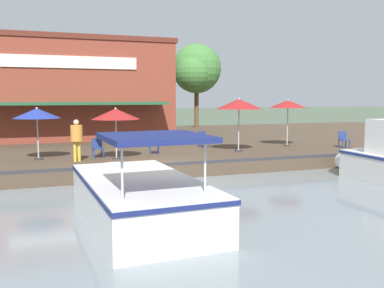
% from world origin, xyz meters
% --- Properties ---
extents(ground_plane, '(220.00, 220.00, 0.00)m').
position_xyz_m(ground_plane, '(0.00, 0.00, 0.00)').
color(ground_plane, '#4C5B47').
extents(quay_deck, '(22.00, 56.00, 0.60)m').
position_xyz_m(quay_deck, '(-11.00, 0.00, 0.30)').
color(quay_deck, '#4C3D2D').
rests_on(quay_deck, ground).
extents(quay_edge_fender, '(0.20, 50.40, 0.10)m').
position_xyz_m(quay_edge_fender, '(-0.10, 0.00, 0.65)').
color(quay_edge_fender, '#2D2D33').
rests_on(quay_edge_fender, quay_deck).
extents(waterfront_restaurant, '(9.33, 12.90, 6.33)m').
position_xyz_m(waterfront_restaurant, '(-13.97, -2.47, 3.77)').
color(waterfront_restaurant, brown).
rests_on(waterfront_restaurant, quay_deck).
extents(patio_umbrella_near_quay_edge, '(2.26, 2.26, 2.61)m').
position_xyz_m(patio_umbrella_near_quay_edge, '(-3.18, 4.85, 2.92)').
color(patio_umbrella_near_quay_edge, '#B7B7B7').
rests_on(patio_umbrella_near_quay_edge, quay_deck).
extents(patio_umbrella_mid_patio_right, '(2.06, 2.06, 2.21)m').
position_xyz_m(patio_umbrella_mid_patio_right, '(-2.55, -1.27, 2.53)').
color(patio_umbrella_mid_patio_right, '#B7B7B7').
rests_on(patio_umbrella_mid_patio_right, quay_deck).
extents(patio_umbrella_mid_patio_left, '(1.95, 1.95, 2.22)m').
position_xyz_m(patio_umbrella_mid_patio_left, '(-3.49, -4.43, 2.57)').
color(patio_umbrella_mid_patio_left, '#B7B7B7').
rests_on(patio_umbrella_mid_patio_left, quay_deck).
extents(patio_umbrella_back_row, '(1.98, 1.98, 2.54)m').
position_xyz_m(patio_umbrella_back_row, '(-4.40, 8.37, 2.88)').
color(patio_umbrella_back_row, '#B7B7B7').
rests_on(patio_umbrella_back_row, quay_deck).
extents(cafe_chair_far_corner_seat, '(0.50, 0.50, 0.85)m').
position_xyz_m(cafe_chair_far_corner_seat, '(-3.65, 0.69, 1.08)').
color(cafe_chair_far_corner_seat, navy).
rests_on(cafe_chair_far_corner_seat, quay_deck).
extents(cafe_chair_facing_river, '(0.53, 0.53, 0.85)m').
position_xyz_m(cafe_chair_facing_river, '(-5.42, 3.86, 1.08)').
color(cafe_chair_facing_river, navy).
rests_on(cafe_chair_facing_river, quay_deck).
extents(cafe_chair_mid_patio, '(0.51, 0.51, 0.85)m').
position_xyz_m(cafe_chair_mid_patio, '(-2.71, 10.75, 1.08)').
color(cafe_chair_mid_patio, navy).
rests_on(cafe_chair_mid_patio, quay_deck).
extents(cafe_chair_under_first_umbrella, '(0.47, 0.47, 0.85)m').
position_xyz_m(cafe_chair_under_first_umbrella, '(-3.21, -1.98, 1.08)').
color(cafe_chair_under_first_umbrella, navy).
rests_on(cafe_chair_under_first_umbrella, quay_deck).
extents(person_near_entrance, '(0.49, 0.49, 1.73)m').
position_xyz_m(person_near_entrance, '(-2.40, -2.92, 1.69)').
color(person_near_entrance, gold).
rests_on(person_near_entrance, quay_deck).
extents(motorboat_outer_channel, '(7.06, 2.93, 2.33)m').
position_xyz_m(motorboat_outer_channel, '(4.46, -1.99, 0.70)').
color(motorboat_outer_channel, white).
rests_on(motorboat_outer_channel, river_water).
extents(tree_behind_restaurant, '(4.52, 4.30, 7.30)m').
position_xyz_m(tree_behind_restaurant, '(-19.48, 8.56, 5.63)').
color(tree_behind_restaurant, brown).
rests_on(tree_behind_restaurant, quay_deck).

